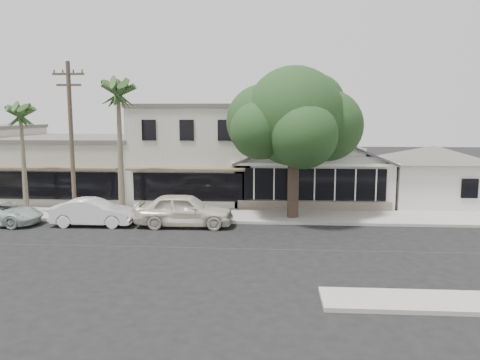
# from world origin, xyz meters

# --- Properties ---
(ground) EXTENTS (140.00, 140.00, 0.00)m
(ground) POSITION_xyz_m (0.00, 0.00, 0.00)
(ground) COLOR black
(ground) RESTS_ON ground
(sidewalk_north) EXTENTS (90.00, 3.50, 0.15)m
(sidewalk_north) POSITION_xyz_m (-8.00, 6.75, 0.07)
(sidewalk_north) COLOR #9E9991
(sidewalk_north) RESTS_ON ground
(corner_shop) EXTENTS (10.40, 8.60, 5.10)m
(corner_shop) POSITION_xyz_m (5.00, 12.47, 2.62)
(corner_shop) COLOR white
(corner_shop) RESTS_ON ground
(side_cottage) EXTENTS (6.00, 6.00, 3.00)m
(side_cottage) POSITION_xyz_m (13.20, 11.50, 1.50)
(side_cottage) COLOR white
(side_cottage) RESTS_ON ground
(row_building_near) EXTENTS (8.00, 10.00, 6.50)m
(row_building_near) POSITION_xyz_m (-3.00, 13.50, 3.25)
(row_building_near) COLOR silver
(row_building_near) RESTS_ON ground
(row_building_midnear) EXTENTS (10.00, 10.00, 4.20)m
(row_building_midnear) POSITION_xyz_m (-12.00, 13.50, 2.10)
(row_building_midnear) COLOR #AFAC9D
(row_building_midnear) RESTS_ON ground
(utility_pole) EXTENTS (1.80, 0.24, 9.00)m
(utility_pole) POSITION_xyz_m (-9.00, 5.20, 4.79)
(utility_pole) COLOR brown
(utility_pole) RESTS_ON ground
(car_0) EXTENTS (5.35, 2.22, 1.81)m
(car_0) POSITION_xyz_m (-2.40, 4.18, 0.91)
(car_0) COLOR beige
(car_0) RESTS_ON ground
(car_1) EXTENTS (4.55, 1.65, 1.49)m
(car_1) POSITION_xyz_m (-7.45, 3.99, 0.75)
(car_1) COLOR white
(car_1) RESTS_ON ground
(car_2) EXTENTS (4.75, 2.46, 1.28)m
(car_2) POSITION_xyz_m (-12.69, 3.83, 0.64)
(car_2) COLOR #AFBDB8
(car_2) RESTS_ON ground
(shade_tree) EXTENTS (7.93, 7.17, 8.80)m
(shade_tree) POSITION_xyz_m (3.51, 6.54, 5.79)
(shade_tree) COLOR #4A382D
(shade_tree) RESTS_ON ground
(palm_east) EXTENTS (3.03, 3.03, 8.54)m
(palm_east) POSITION_xyz_m (-6.49, 6.05, 7.31)
(palm_east) COLOR #726651
(palm_east) RESTS_ON ground
(palm_mid) EXTENTS (2.32, 2.32, 7.08)m
(palm_mid) POSITION_xyz_m (-12.54, 6.37, 6.05)
(palm_mid) COLOR #726651
(palm_mid) RESTS_ON ground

